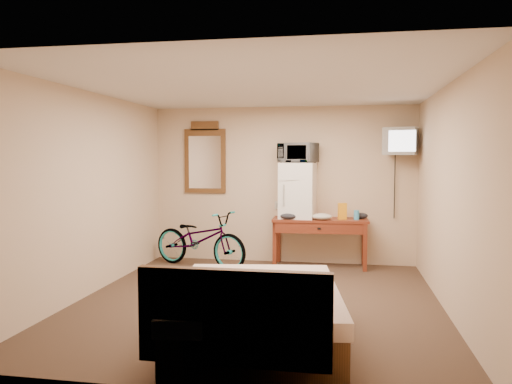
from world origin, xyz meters
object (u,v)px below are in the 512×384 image
at_px(desk, 320,226).
at_px(bicycle, 200,239).
at_px(microwave, 298,153).
at_px(mini_fridge, 298,190).
at_px(crt_television, 401,141).
at_px(blue_cup, 357,215).
at_px(bed, 255,314).
at_px(wall_mirror, 205,158).

height_order(desk, bicycle, bicycle).
relative_size(desk, microwave, 2.67).
bearing_deg(mini_fridge, crt_television, -1.36).
xyz_separation_m(mini_fridge, microwave, (0.00, 0.00, 0.58)).
bearing_deg(desk, bicycle, -170.23).
distance_m(desk, mini_fridge, 0.65).
distance_m(mini_fridge, blue_cup, 0.97).
bearing_deg(bed, mini_fridge, 89.03).
relative_size(blue_cup, bed, 0.07).
bearing_deg(crt_television, wall_mirror, 175.34).
bearing_deg(bicycle, wall_mirror, 27.50).
height_order(blue_cup, wall_mirror, wall_mirror).
bearing_deg(crt_television, mini_fridge, 178.64).
xyz_separation_m(blue_cup, crt_television, (0.63, 0.03, 1.11)).
bearing_deg(bicycle, blue_cup, -62.73).
bearing_deg(mini_fridge, wall_mirror, 172.12).
bearing_deg(wall_mirror, bed, -67.78).
xyz_separation_m(microwave, blue_cup, (0.90, -0.07, -0.94)).
bearing_deg(microwave, bicycle, -146.28).
relative_size(desk, bicycle, 0.89).
relative_size(microwave, bicycle, 0.33).
bearing_deg(microwave, wall_mirror, -168.43).
distance_m(microwave, wall_mirror, 1.57).
relative_size(microwave, blue_cup, 3.83).
height_order(desk, wall_mirror, wall_mirror).
bearing_deg(blue_cup, wall_mirror, 173.37).
bearing_deg(blue_cup, microwave, 175.52).
xyz_separation_m(mini_fridge, crt_television, (1.53, -0.04, 0.75)).
bearing_deg(microwave, blue_cup, 14.97).
relative_size(wall_mirror, bicycle, 0.71).
height_order(microwave, blue_cup, microwave).
height_order(mini_fridge, bicycle, mini_fridge).
relative_size(mini_fridge, bed, 0.41).
bearing_deg(bed, bicycle, 114.78).
height_order(microwave, wall_mirror, wall_mirror).
distance_m(mini_fridge, wall_mirror, 1.64).
height_order(mini_fridge, microwave, microwave).
bearing_deg(microwave, crt_television, 18.08).
distance_m(bicycle, bed, 3.38).
distance_m(blue_cup, bed, 3.54).
xyz_separation_m(microwave, crt_television, (1.53, -0.04, 0.17)).
bearing_deg(desk, blue_cup, -1.05).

